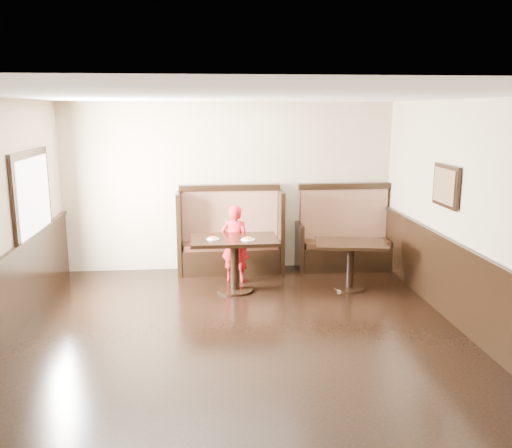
{
  "coord_description": "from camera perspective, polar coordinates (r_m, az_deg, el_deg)",
  "views": [
    {
      "loc": [
        -0.41,
        -5.51,
        2.68
      ],
      "look_at": [
        0.34,
        2.35,
        1.0
      ],
      "focal_mm": 38.0,
      "sensor_mm": 36.0,
      "label": 1
    }
  ],
  "objects": [
    {
      "name": "ground",
      "position": [
        6.14,
        -1.1,
        -13.87
      ],
      "size": [
        7.0,
        7.0,
        0.0
      ],
      "primitive_type": "plane",
      "color": "black",
      "rests_on": "ground"
    },
    {
      "name": "pizza_plate_right",
      "position": [
        7.87,
        -0.86,
        -1.59
      ],
      "size": [
        0.2,
        0.2,
        0.04
      ],
      "color": "white",
      "rests_on": "table_main"
    },
    {
      "name": "table_main",
      "position": [
        8.03,
        -2.28,
        -2.82
      ],
      "size": [
        1.28,
        0.8,
        0.81
      ],
      "rotation": [
        0.0,
        0.0,
        0.0
      ],
      "color": "black",
      "rests_on": "ground"
    },
    {
      "name": "table_neighbor",
      "position": [
        8.28,
        9.91,
        -3.13
      ],
      "size": [
        1.14,
        0.84,
        0.72
      ],
      "rotation": [
        0.0,
        0.0,
        -0.16
      ],
      "color": "black",
      "rests_on": "ground"
    },
    {
      "name": "booth_main",
      "position": [
        9.07,
        -2.71,
        -1.73
      ],
      "size": [
        1.75,
        0.72,
        1.45
      ],
      "color": "black",
      "rests_on": "ground"
    },
    {
      "name": "booth_neighbor",
      "position": [
        9.37,
        9.29,
        -1.72
      ],
      "size": [
        1.65,
        0.72,
        1.45
      ],
      "color": "black",
      "rests_on": "ground"
    },
    {
      "name": "room_shell",
      "position": [
        6.13,
        -4.13,
        -7.17
      ],
      "size": [
        7.0,
        7.0,
        7.0
      ],
      "color": "#C0AC8B",
      "rests_on": "ground"
    },
    {
      "name": "pizza_plate_left",
      "position": [
        7.94,
        -4.55,
        -1.52
      ],
      "size": [
        0.19,
        0.19,
        0.03
      ],
      "color": "white",
      "rests_on": "table_main"
    },
    {
      "name": "child",
      "position": [
        8.47,
        -2.21,
        -2.09
      ],
      "size": [
        0.52,
        0.41,
        1.23
      ],
      "primitive_type": "imported",
      "rotation": [
        0.0,
        0.0,
        2.85
      ],
      "color": "red",
      "rests_on": "ground"
    }
  ]
}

